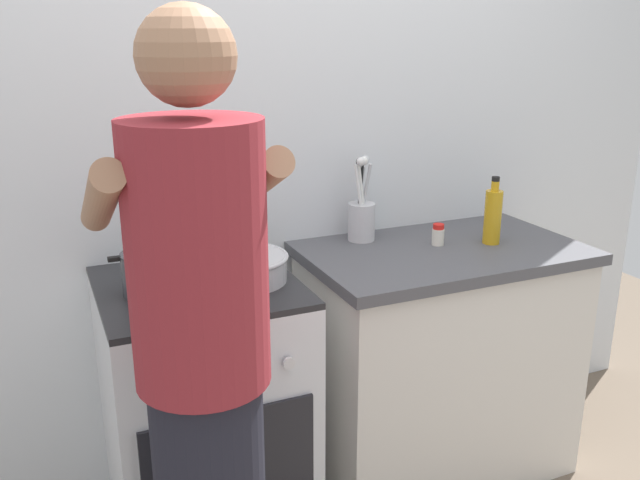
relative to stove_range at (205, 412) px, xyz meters
The scene contains 9 objects.
back_wall 1.03m from the stove_range, 32.64° to the left, with size 3.20×0.10×2.50m.
countertop 0.90m from the stove_range, ahead, with size 1.00×0.60×0.90m.
stove_range is the anchor object (origin of this frame).
pot 0.53m from the stove_range, behind, with size 0.24×0.17×0.13m.
mixing_bowl 0.52m from the stove_range, 12.24° to the right, with size 0.28×0.28×0.08m.
utensil_crock 0.89m from the stove_range, 17.09° to the left, with size 0.10×0.10×0.32m.
spice_bottle 1.02m from the stove_range, ahead, with size 0.04×0.04×0.08m.
oil_bottle 1.22m from the stove_range, ahead, with size 0.06×0.06×0.25m.
person 0.72m from the stove_range, 102.36° to the right, with size 0.41×0.50×1.70m.
Camera 1 is at (-0.78, -1.78, 1.65)m, focal length 37.75 mm.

